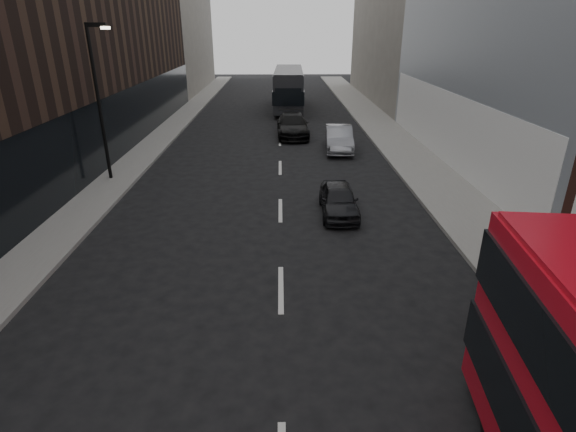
{
  "coord_description": "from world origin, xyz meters",
  "views": [
    {
      "loc": [
        0.01,
        -3.11,
        7.03
      ],
      "look_at": [
        0.2,
        7.52,
        2.5
      ],
      "focal_mm": 28.0,
      "sensor_mm": 36.0,
      "label": 1
    }
  ],
  "objects_px": {
    "street_lamp": "(99,93)",
    "grey_bus": "(289,88)",
    "car_a": "(339,200)",
    "car_c": "(293,125)",
    "car_b": "(339,138)"
  },
  "relations": [
    {
      "from": "car_a",
      "to": "car_b",
      "type": "height_order",
      "value": "car_b"
    },
    {
      "from": "grey_bus",
      "to": "car_c",
      "type": "bearing_deg",
      "value": -88.2
    },
    {
      "from": "car_c",
      "to": "grey_bus",
      "type": "bearing_deg",
      "value": 89.22
    },
    {
      "from": "street_lamp",
      "to": "car_a",
      "type": "relative_size",
      "value": 1.96
    },
    {
      "from": "street_lamp",
      "to": "car_c",
      "type": "distance_m",
      "value": 13.59
    },
    {
      "from": "street_lamp",
      "to": "grey_bus",
      "type": "height_order",
      "value": "street_lamp"
    },
    {
      "from": "car_a",
      "to": "car_c",
      "type": "bearing_deg",
      "value": 96.94
    },
    {
      "from": "car_a",
      "to": "car_b",
      "type": "bearing_deg",
      "value": 83.93
    },
    {
      "from": "grey_bus",
      "to": "car_a",
      "type": "distance_m",
      "value": 24.71
    },
    {
      "from": "street_lamp",
      "to": "car_a",
      "type": "bearing_deg",
      "value": -22.63
    },
    {
      "from": "street_lamp",
      "to": "car_b",
      "type": "relative_size",
      "value": 1.58
    },
    {
      "from": "grey_bus",
      "to": "car_a",
      "type": "xyz_separation_m",
      "value": [
        1.54,
        -24.63,
        -1.26
      ]
    },
    {
      "from": "grey_bus",
      "to": "car_b",
      "type": "height_order",
      "value": "grey_bus"
    },
    {
      "from": "grey_bus",
      "to": "car_a",
      "type": "bearing_deg",
      "value": -85.0
    },
    {
      "from": "car_b",
      "to": "street_lamp",
      "type": "bearing_deg",
      "value": -150.95
    }
  ]
}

